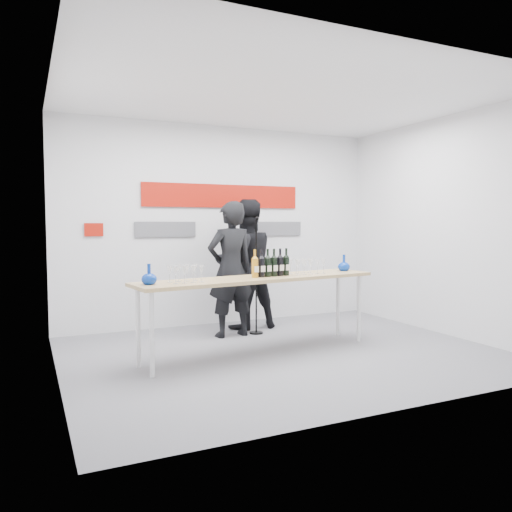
# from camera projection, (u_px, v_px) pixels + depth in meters

# --- Properties ---
(ground) EXTENTS (5.00, 5.00, 0.00)m
(ground) POSITION_uv_depth(u_px,v_px,m) (284.00, 353.00, 5.92)
(ground) COLOR slate
(ground) RESTS_ON ground
(back_wall) EXTENTS (5.00, 0.04, 3.00)m
(back_wall) POSITION_uv_depth(u_px,v_px,m) (223.00, 226.00, 7.63)
(back_wall) COLOR silver
(back_wall) RESTS_ON ground
(signage) EXTENTS (3.38, 0.02, 0.79)m
(signage) POSITION_uv_depth(u_px,v_px,m) (220.00, 205.00, 7.56)
(signage) COLOR #A41207
(signage) RESTS_ON back_wall
(tasting_table) EXTENTS (3.08, 1.00, 0.91)m
(tasting_table) POSITION_uv_depth(u_px,v_px,m) (260.00, 283.00, 5.87)
(tasting_table) COLOR tan
(tasting_table) RESTS_ON ground
(wine_bottles) EXTENTS (0.53, 0.14, 0.33)m
(wine_bottles) POSITION_uv_depth(u_px,v_px,m) (271.00, 263.00, 5.91)
(wine_bottles) COLOR #BF7F19
(wine_bottles) RESTS_ON tasting_table
(decanter_left) EXTENTS (0.16, 0.16, 0.21)m
(decanter_left) POSITION_uv_depth(u_px,v_px,m) (149.00, 274.00, 5.16)
(decanter_left) COLOR #08319E
(decanter_left) RESTS_ON tasting_table
(decanter_right) EXTENTS (0.16, 0.16, 0.21)m
(decanter_right) POSITION_uv_depth(u_px,v_px,m) (344.00, 263.00, 6.60)
(decanter_right) COLOR #08319E
(decanter_right) RESTS_ON tasting_table
(glasses_left) EXTENTS (0.38, 0.26, 0.18)m
(glasses_left) POSITION_uv_depth(u_px,v_px,m) (186.00, 274.00, 5.35)
(glasses_left) COLOR silver
(glasses_left) RESTS_ON tasting_table
(glasses_right) EXTENTS (0.48, 0.26, 0.18)m
(glasses_right) POSITION_uv_depth(u_px,v_px,m) (306.00, 266.00, 6.22)
(glasses_right) COLOR silver
(glasses_right) RESTS_ON tasting_table
(presenter_left) EXTENTS (0.71, 0.50, 1.83)m
(presenter_left) POSITION_uv_depth(u_px,v_px,m) (231.00, 269.00, 6.74)
(presenter_left) COLOR black
(presenter_left) RESTS_ON ground
(presenter_right) EXTENTS (0.94, 0.74, 1.88)m
(presenter_right) POSITION_uv_depth(u_px,v_px,m) (246.00, 264.00, 7.26)
(presenter_right) COLOR black
(presenter_right) RESTS_ON ground
(mic_stand) EXTENTS (0.19, 0.19, 1.63)m
(mic_stand) POSITION_uv_depth(u_px,v_px,m) (256.00, 298.00, 6.93)
(mic_stand) COLOR black
(mic_stand) RESTS_ON ground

